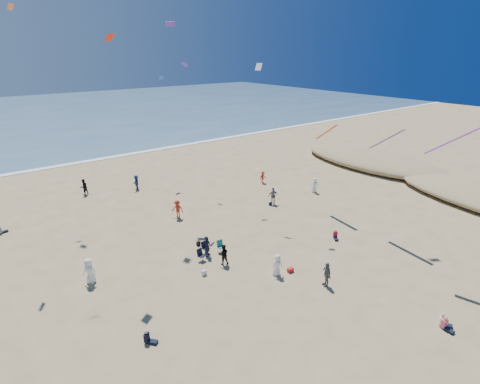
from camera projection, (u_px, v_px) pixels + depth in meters
ground at (299, 343)px, 21.23m from camera, size 220.00×220.00×0.00m
ocean at (15, 117)px, 91.24m from camera, size 220.00×100.00×0.06m
surf_line at (73, 164)px, 54.38m from camera, size 220.00×1.20×0.08m
standing_flyers at (201, 214)px, 35.61m from camera, size 31.25×45.08×1.93m
seated_group at (256, 278)px, 26.46m from camera, size 24.14×31.27×0.84m
chair_cluster at (210, 250)px, 30.09m from camera, size 2.69×1.49×1.00m
white_tote at (204, 273)px, 27.53m from camera, size 0.35×0.20×0.40m
black_backpack at (198, 243)px, 31.70m from camera, size 0.30×0.22×0.38m
cooler at (290, 270)px, 27.96m from camera, size 0.45×0.30×0.30m
navy_bag at (270, 204)px, 39.90m from camera, size 0.28×0.18×0.34m
kites_aloft at (264, 54)px, 30.58m from camera, size 40.54×37.05×25.28m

